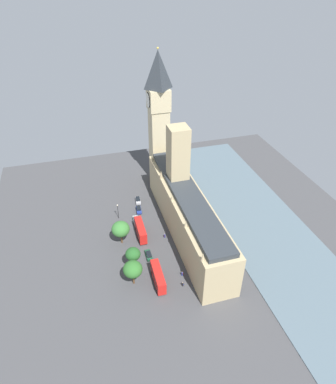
% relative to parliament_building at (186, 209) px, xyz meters
% --- Properties ---
extents(ground_plane, '(131.92, 131.92, 0.00)m').
position_rel_parliament_building_xyz_m(ground_plane, '(1.99, 1.34, -9.25)').
color(ground_plane, '#424244').
extents(river_thames, '(30.88, 118.73, 0.25)m').
position_rel_parliament_building_xyz_m(river_thames, '(-27.54, 1.34, -9.13)').
color(river_thames, slate).
rests_on(river_thames, ground).
extents(parliament_building, '(11.71, 61.92, 35.36)m').
position_rel_parliament_building_xyz_m(parliament_building, '(0.00, 0.00, 0.00)').
color(parliament_building, tan).
rests_on(parliament_building, ground).
extents(clock_tower, '(8.33, 8.33, 54.51)m').
position_rel_parliament_building_xyz_m(clock_tower, '(-0.22, -36.20, 18.94)').
color(clock_tower, '#CCBA8E').
rests_on(clock_tower, ground).
extents(car_silver_opposite_hall, '(2.33, 4.78, 1.74)m').
position_rel_parliament_building_xyz_m(car_silver_opposite_hall, '(12.87, -20.82, -8.36)').
color(car_silver_opposite_hall, '#B7B7BC').
rests_on(car_silver_opposite_hall, ground).
extents(car_blue_under_trees, '(2.20, 4.57, 1.74)m').
position_rel_parliament_building_xyz_m(car_blue_under_trees, '(13.86, -14.73, -8.37)').
color(car_blue_under_trees, navy).
rests_on(car_blue_under_trees, ground).
extents(car_white_corner, '(2.17, 4.38, 1.74)m').
position_rel_parliament_building_xyz_m(car_white_corner, '(16.16, -9.05, -8.37)').
color(car_white_corner, silver).
rests_on(car_white_corner, ground).
extents(double_decker_bus_midblock, '(2.79, 10.54, 4.75)m').
position_rel_parliament_building_xyz_m(double_decker_bus_midblock, '(16.03, -0.96, -6.62)').
color(double_decker_bus_midblock, red).
rests_on(double_decker_bus_midblock, ground).
extents(car_dark_green_by_river_gate, '(1.93, 4.76, 1.74)m').
position_rel_parliament_building_xyz_m(car_dark_green_by_river_gate, '(15.75, 9.77, -8.36)').
color(car_dark_green_by_river_gate, '#19472D').
rests_on(car_dark_green_by_river_gate, ground).
extents(double_decker_bus_trailing, '(2.86, 10.56, 4.75)m').
position_rel_parliament_building_xyz_m(double_decker_bus_trailing, '(15.47, 20.85, -6.62)').
color(double_decker_bus_trailing, red).
rests_on(double_decker_bus_trailing, ground).
extents(pedestrian_kerbside, '(0.64, 0.54, 1.67)m').
position_rel_parliament_building_xyz_m(pedestrian_kerbside, '(7.73, 20.19, -8.50)').
color(pedestrian_kerbside, navy).
rests_on(pedestrian_kerbside, ground).
extents(pedestrian_near_tower, '(0.70, 0.67, 1.68)m').
position_rel_parliament_building_xyz_m(pedestrian_near_tower, '(8.23, 2.18, -8.50)').
color(pedestrian_near_tower, navy).
rests_on(pedestrian_near_tower, ground).
extents(pedestrian_leading, '(0.65, 0.68, 1.62)m').
position_rel_parliament_building_xyz_m(pedestrian_leading, '(8.78, 24.07, -8.53)').
color(pedestrian_leading, black).
rests_on(pedestrian_leading, ground).
extents(plane_tree_far_end, '(6.06, 6.06, 8.72)m').
position_rel_parliament_building_xyz_m(plane_tree_far_end, '(23.01, 0.66, -3.14)').
color(plane_tree_far_end, brown).
rests_on(plane_tree_far_end, ground).
extents(plane_tree_slot_10, '(4.64, 4.64, 8.47)m').
position_rel_parliament_building_xyz_m(plane_tree_slot_10, '(21.36, 13.50, -2.82)').
color(plane_tree_slot_10, brown).
rests_on(plane_tree_slot_10, ground).
extents(plane_tree_slot_11, '(5.70, 5.70, 8.46)m').
position_rel_parliament_building_xyz_m(plane_tree_slot_11, '(22.54, 19.03, -3.25)').
color(plane_tree_slot_11, brown).
rests_on(plane_tree_slot_11, ground).
extents(street_lamp_slot_12, '(0.56, 0.56, 6.30)m').
position_rel_parliament_building_xyz_m(street_lamp_slot_12, '(21.98, -12.87, -4.85)').
color(street_lamp_slot_12, black).
rests_on(street_lamp_slot_12, ground).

